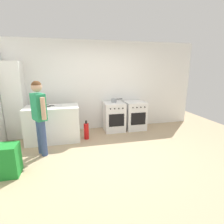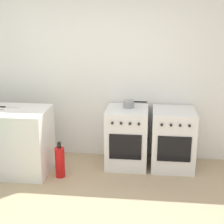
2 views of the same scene
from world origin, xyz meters
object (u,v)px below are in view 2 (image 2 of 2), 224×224
(oven_left, at_px, (127,137))
(knife_chef, at_px, (8,107))
(fire_extinguisher, at_px, (60,162))
(pot, at_px, (129,104))
(oven_right, at_px, (173,139))

(oven_left, height_order, knife_chef, knife_chef)
(fire_extinguisher, bearing_deg, pot, 31.91)
(knife_chef, xyz_separation_m, fire_extinguisher, (0.75, -0.19, -0.69))
(knife_chef, relative_size, fire_extinguisher, 0.62)
(knife_chef, distance_m, fire_extinguisher, 1.04)
(pot, xyz_separation_m, knife_chef, (-1.64, -0.36, 0.00))
(oven_left, height_order, oven_right, same)
(oven_right, relative_size, knife_chef, 2.73)
(knife_chef, bearing_deg, pot, 12.30)
(oven_right, distance_m, pot, 0.80)
(pot, relative_size, fire_extinguisher, 0.68)
(oven_left, distance_m, pot, 0.48)
(pot, height_order, fire_extinguisher, pot)
(oven_left, xyz_separation_m, pot, (0.02, 0.07, 0.48))
(oven_right, distance_m, fire_extinguisher, 1.61)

